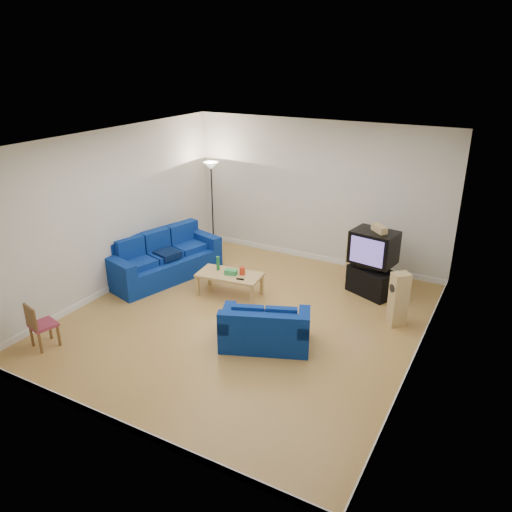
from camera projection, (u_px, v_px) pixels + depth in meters
The scene contains 16 objects.
room at pixel (245, 240), 8.50m from camera, with size 6.01×6.51×3.21m.
sofa_three_seat at pixel (162, 261), 10.70m from camera, with size 1.67×2.63×0.94m.
sofa_loveseat at pixel (265, 331), 8.16m from camera, with size 1.65×1.29×0.73m.
coffee_table at pixel (230, 276), 9.85m from camera, with size 1.33×0.78×0.46m.
bottle at pixel (218, 263), 9.95m from camera, with size 0.07×0.07×0.28m, color #197233.
tissue_box at pixel (231, 272), 9.78m from camera, with size 0.24×0.13×0.10m, color green.
red_canister at pixel (242, 271), 9.77m from camera, with size 0.11×0.11×0.16m, color red.
remote at pixel (240, 279), 9.58m from camera, with size 0.15×0.05×0.02m, color black.
tv_stand at pixel (371, 281), 9.94m from camera, with size 0.90×0.50×0.55m, color black.
av_receiver at pixel (372, 265), 9.85m from camera, with size 0.47×0.38×0.11m, color black.
television at pixel (374, 247), 9.72m from camera, with size 0.93×0.75×0.65m.
centre_speaker at pixel (379, 229), 9.55m from camera, with size 0.37×0.15×0.13m, color tan.
speaker_left at pixel (355, 255), 10.57m from camera, with size 0.37×0.39×1.06m.
speaker_right at pixel (398, 299), 8.72m from camera, with size 0.37×0.37×1.00m.
floor_lamp at pixel (211, 178), 11.69m from camera, with size 0.37×0.37×2.15m.
dining_chair at pixel (39, 324), 8.05m from camera, with size 0.47×0.47×0.79m.
Camera 1 is at (3.99, -6.90, 4.51)m, focal length 35.00 mm.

